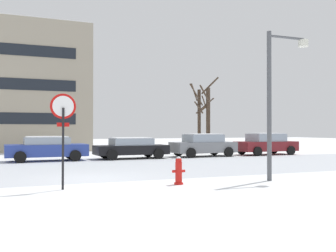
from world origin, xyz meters
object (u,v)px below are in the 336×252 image
(fire_hydrant, at_px, (179,170))
(parked_car_maroon, at_px, (266,144))
(street_lamp, at_px, (277,89))
(parked_car_blue, at_px, (47,148))
(stop_sign, at_px, (63,122))
(parked_car_gray, at_px, (203,145))
(parked_car_black, at_px, (131,148))

(fire_hydrant, bearing_deg, parked_car_maroon, 44.17)
(street_lamp, bearing_deg, parked_car_blue, 120.26)
(stop_sign, height_order, parked_car_gray, stop_sign)
(street_lamp, height_order, parked_car_gray, street_lamp)
(parked_car_maroon, bearing_deg, street_lamp, -124.58)
(street_lamp, bearing_deg, parked_car_maroon, 55.42)
(parked_car_blue, distance_m, parked_car_maroon, 15.07)
(stop_sign, xyz_separation_m, parked_car_black, (5.42, 11.25, -1.34))
(parked_car_blue, distance_m, parked_car_black, 5.02)
(parked_car_blue, xyz_separation_m, parked_car_maroon, (15.07, -0.06, 0.05))
(fire_hydrant, height_order, parked_car_black, parked_car_black)
(parked_car_gray, height_order, parked_car_maroon, parked_car_maroon)
(street_lamp, relative_size, parked_car_black, 1.16)
(stop_sign, bearing_deg, fire_hydrant, -3.58)
(parked_car_black, relative_size, parked_car_maroon, 1.02)
(stop_sign, height_order, parked_car_maroon, stop_sign)
(parked_car_maroon, bearing_deg, parked_car_black, 179.97)
(parked_car_blue, bearing_deg, street_lamp, -59.74)
(parked_car_blue, height_order, parked_car_maroon, parked_car_maroon)
(stop_sign, distance_m, street_lamp, 7.45)
(street_lamp, bearing_deg, fire_hydrant, 174.61)
(parked_car_black, height_order, parked_car_maroon, parked_car_maroon)
(parked_car_maroon, bearing_deg, fire_hydrant, -135.83)
(parked_car_gray, bearing_deg, fire_hydrant, -120.48)
(stop_sign, relative_size, parked_car_maroon, 0.64)
(stop_sign, xyz_separation_m, fire_hydrant, (3.66, -0.23, -1.56))
(parked_car_gray, bearing_deg, parked_car_black, -179.41)
(fire_hydrant, xyz_separation_m, parked_car_gray, (6.78, 11.53, 0.32))
(street_lamp, xyz_separation_m, parked_car_maroon, (8.15, 11.82, -2.47))
(stop_sign, relative_size, parked_car_black, 0.63)
(parked_car_blue, relative_size, parked_car_gray, 1.05)
(fire_hydrant, relative_size, parked_car_maroon, 0.21)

